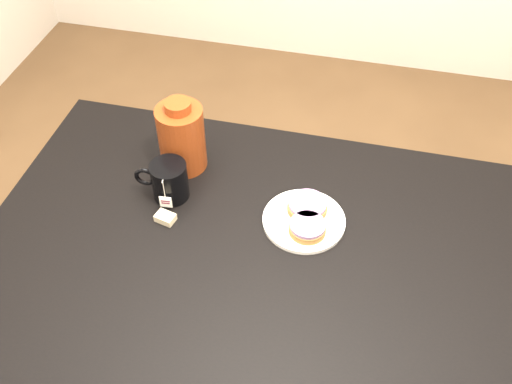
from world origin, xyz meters
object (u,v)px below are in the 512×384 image
table (280,286)px  bagel_package (182,137)px  bagel_back (307,206)px  mug (169,180)px  bagel_front (307,227)px  plate (304,220)px  teabag_pouch (165,218)px

table → bagel_package: bagel_package is taller
bagel_back → mug: size_ratio=0.91×
bagel_front → mug: (-0.35, 0.05, 0.03)m
bagel_back → mug: (-0.34, -0.02, 0.03)m
table → plate: plate is taller
bagel_back → bagel_package: size_ratio=0.62×
table → bagel_package: (-0.31, 0.26, 0.18)m
plate → bagel_front: (0.01, -0.03, 0.02)m
table → bagel_back: 0.20m
teabag_pouch → bagel_back: bearing=17.3°
plate → bagel_back: 0.03m
table → bagel_front: 0.15m
table → bagel_front: size_ratio=11.83×
bagel_back → teabag_pouch: size_ratio=2.74×
table → plate: (0.03, 0.13, 0.09)m
table → mug: size_ratio=10.30×
bagel_back → mug: mug is taller
teabag_pouch → table: bearing=-12.3°
bagel_front → bagel_package: (-0.35, 0.16, 0.07)m
teabag_pouch → bagel_package: 0.21m
mug → teabag_pouch: bearing=-84.8°
plate → bagel_front: size_ratio=1.65×
plate → bagel_package: bagel_package is taller
bagel_back → bagel_front: 0.07m
plate → teabag_pouch: (-0.32, -0.07, 0.00)m
plate → mug: mug is taller
bagel_front → teabag_pouch: bagel_front is taller
teabag_pouch → bagel_package: bagel_package is taller
mug → teabag_pouch: (0.02, -0.08, -0.04)m
mug → bagel_package: bearing=85.1°
teabag_pouch → bagel_package: (-0.02, 0.20, 0.08)m
bagel_front → bagel_package: bagel_package is taller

